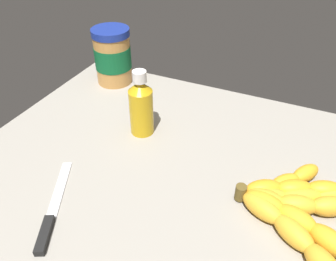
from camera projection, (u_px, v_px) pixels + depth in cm
name	position (u px, v px, depth cm)	size (l,w,h in cm)	color
ground_plane	(154.00, 168.00, 68.93)	(75.30, 68.73, 3.61)	gray
banana_bunch	(294.00, 205.00, 56.51)	(20.42, 26.46, 3.71)	gold
peanut_butter_jar	(113.00, 56.00, 90.65)	(10.16, 10.16, 15.34)	#BF8442
honey_bottle	(141.00, 106.00, 72.04)	(5.28, 5.28, 15.24)	gold
butter_knife	(52.00, 210.00, 57.26)	(10.90, 19.54, 1.20)	silver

